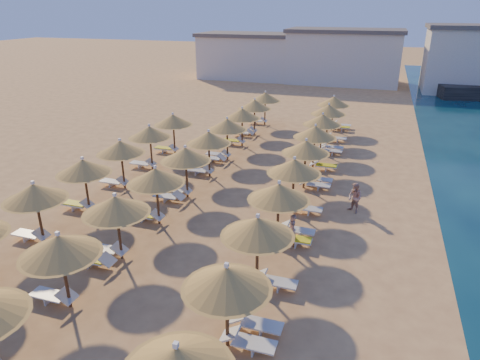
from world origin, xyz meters
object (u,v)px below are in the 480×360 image
(parasol_row_west, at_px, (186,155))
(beachgoer_a, at_px, (292,231))
(parasol_row_east, at_px, (294,167))
(beachgoer_b, at_px, (355,198))

(parasol_row_west, height_order, beachgoer_a, parasol_row_west)
(parasol_row_east, bearing_deg, beachgoer_b, 17.21)
(parasol_row_east, xyz_separation_m, beachgoer_a, (0.68, -3.46, -1.75))
(parasol_row_east, distance_m, beachgoer_a, 3.94)
(parasol_row_east, relative_size, parasol_row_west, 1.00)
(beachgoer_a, bearing_deg, beachgoer_b, 128.95)
(parasol_row_east, distance_m, parasol_row_west, 6.09)
(parasol_row_east, height_order, parasol_row_west, same)
(parasol_row_east, relative_size, beachgoer_b, 22.38)
(parasol_row_west, bearing_deg, beachgoer_b, 5.98)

